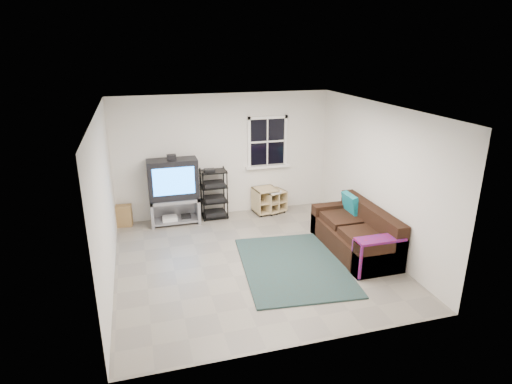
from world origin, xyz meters
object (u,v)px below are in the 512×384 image
object	(u,v)px
tv_unit	(173,186)
side_table_right	(273,199)
sofa	(356,234)
side_table_left	(265,199)
av_rack	(214,197)

from	to	relation	value
tv_unit	side_table_right	bearing A→B (deg)	1.26
tv_unit	side_table_right	xyz separation A→B (m)	(2.15, 0.05, -0.52)
sofa	side_table_left	bearing A→B (deg)	115.06
side_table_right	sofa	size ratio (longest dim) A/B	0.29
side_table_left	side_table_right	world-z (taller)	side_table_left
tv_unit	side_table_right	distance (m)	2.21
av_rack	side_table_left	xyz separation A→B (m)	(1.12, -0.00, -0.17)
side_table_left	av_rack	bearing A→B (deg)	179.76
side_table_right	tv_unit	bearing A→B (deg)	-178.74
tv_unit	side_table_left	bearing A→B (deg)	1.46
tv_unit	av_rack	size ratio (longest dim) A/B	1.36
av_rack	tv_unit	bearing A→B (deg)	-176.27
av_rack	sofa	bearing A→B (deg)	-45.95
av_rack	side_table_right	world-z (taller)	av_rack
tv_unit	side_table_right	size ratio (longest dim) A/B	2.60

